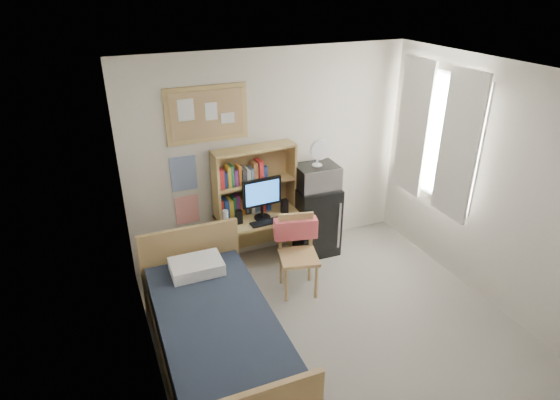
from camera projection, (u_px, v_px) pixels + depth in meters
name	position (u px, v px, depth m)	size (l,w,h in m)	color
floor	(352.00, 349.00, 4.62)	(3.60, 4.20, 0.02)	gray
ceiling	(376.00, 83.00, 3.48)	(3.60, 4.20, 0.02)	white
wall_back	(271.00, 156.00, 5.79)	(3.60, 0.04, 2.60)	beige
wall_left	(151.00, 283.00, 3.41)	(0.04, 4.20, 2.60)	beige
wall_right	(516.00, 199.00, 4.69)	(0.04, 4.20, 2.60)	beige
window_unit	(436.00, 136.00, 5.53)	(0.10, 1.40, 1.70)	white
curtain_left	(458.00, 147.00, 5.19)	(0.04, 0.55, 1.70)	silver
curtain_right	(413.00, 128.00, 5.85)	(0.04, 0.55, 1.70)	silver
bulletin_board	(207.00, 114.00, 5.23)	(0.94, 0.03, 0.64)	tan
poster_wave	(184.00, 174.00, 5.41)	(0.30, 0.01, 0.42)	#244791
poster_japan	(187.00, 210.00, 5.62)	(0.28, 0.01, 0.36)	red
desk	(261.00, 239.00, 5.86)	(1.06, 0.53, 0.66)	tan
desk_chair	(299.00, 257.00, 5.27)	(0.46, 0.46, 0.92)	tan
mini_fridge	(314.00, 219.00, 6.08)	(0.54, 0.54, 0.92)	black
bed	(218.00, 340.00, 4.32)	(1.03, 2.07, 0.57)	black
hutch	(255.00, 180.00, 5.66)	(1.02, 0.26, 0.84)	tan
monitor	(262.00, 199.00, 5.56)	(0.49, 0.04, 0.52)	black
keyboard	(267.00, 222.00, 5.55)	(0.40, 0.13, 0.02)	black
speaker_left	(239.00, 217.00, 5.52)	(0.07, 0.07, 0.17)	black
speaker_right	(285.00, 206.00, 5.75)	(0.07, 0.07, 0.18)	black
water_bottle	(226.00, 219.00, 5.40)	(0.07, 0.07, 0.23)	white
hoodie	(296.00, 228.00, 5.33)	(0.50, 0.15, 0.24)	#DC5459
microwave	(317.00, 177.00, 5.80)	(0.51, 0.39, 0.30)	#B8B8BD
desk_fan	(318.00, 154.00, 5.67)	(0.25, 0.25, 0.31)	white
pillow	(196.00, 266.00, 4.79)	(0.53, 0.37, 0.13)	white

